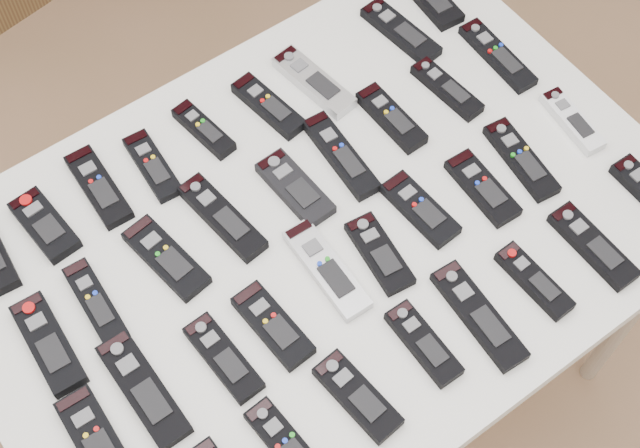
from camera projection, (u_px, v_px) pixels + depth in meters
ground at (336, 356)px, 2.28m from camera, size 4.00×4.00×0.00m
table at (320, 245)px, 1.62m from camera, size 1.25×0.88×0.78m
remote_1 at (45, 225)px, 1.56m from camera, size 0.07×0.15×0.02m
remote_2 at (99, 187)px, 1.60m from camera, size 0.06×0.18×0.02m
remote_3 at (153, 166)px, 1.63m from camera, size 0.06×0.16×0.02m
remote_4 at (204, 130)px, 1.67m from camera, size 0.06×0.15×0.02m
remote_5 at (268, 106)px, 1.69m from camera, size 0.07×0.17×0.02m
remote_6 at (314, 82)px, 1.72m from camera, size 0.08×0.19×0.02m
remote_7 at (401, 32)px, 1.79m from camera, size 0.07×0.19×0.02m
remote_9 at (48, 344)px, 1.45m from camera, size 0.07×0.18×0.02m
remote_10 at (96, 303)px, 1.49m from camera, size 0.05×0.17×0.02m
remote_11 at (166, 258)px, 1.53m from camera, size 0.08×0.18×0.02m
remote_12 at (222, 217)px, 1.57m from camera, size 0.07×0.20×0.02m
remote_13 at (295, 188)px, 1.60m from camera, size 0.07×0.17×0.02m
remote_14 at (341, 155)px, 1.64m from camera, size 0.06×0.20×0.02m
remote_15 at (391, 118)px, 1.68m from camera, size 0.05×0.16×0.02m
remote_16 at (447, 89)px, 1.71m from camera, size 0.06×0.16×0.02m
remote_17 at (497, 55)px, 1.76m from camera, size 0.05×0.19×0.02m
remote_18 at (96, 440)px, 1.37m from camera, size 0.07×0.17×0.02m
remote_19 at (143, 389)px, 1.41m from camera, size 0.06×0.21×0.02m
remote_20 at (223, 358)px, 1.44m from camera, size 0.06×0.16×0.02m
remote_21 at (273, 325)px, 1.47m from camera, size 0.07×0.16×0.02m
remote_22 at (327, 269)px, 1.52m from camera, size 0.06×0.20×0.02m
remote_23 at (379, 254)px, 1.54m from camera, size 0.07×0.16×0.02m
remote_24 at (420, 209)px, 1.58m from camera, size 0.06×0.16×0.02m
remote_25 at (482, 188)px, 1.60m from camera, size 0.06×0.16×0.02m
remote_26 at (521, 159)px, 1.63m from camera, size 0.07×0.18×0.02m
remote_27 at (572, 121)px, 1.68m from camera, size 0.06×0.16×0.02m
remote_30 at (289, 447)px, 1.37m from camera, size 0.06×0.17×0.02m
remote_31 at (357, 396)px, 1.41m from camera, size 0.07×0.16×0.02m
remote_32 at (423, 343)px, 1.45m from camera, size 0.05×0.15×0.02m
remote_33 at (479, 315)px, 1.48m from camera, size 0.07×0.21×0.02m
remote_34 at (534, 281)px, 1.51m from camera, size 0.05×0.15×0.02m
remote_35 at (593, 246)px, 1.54m from camera, size 0.05×0.18×0.02m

